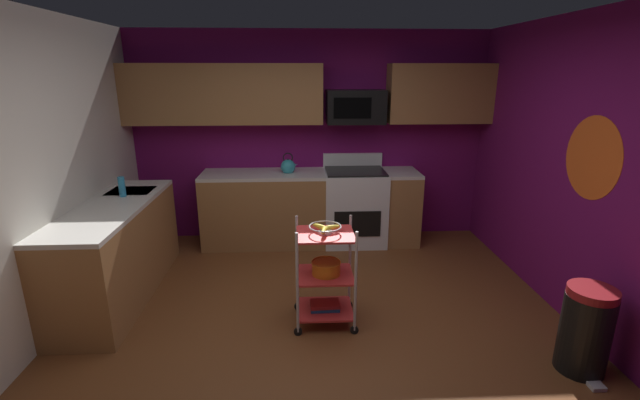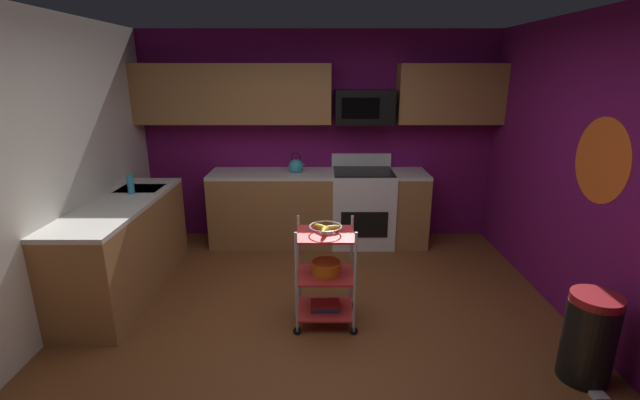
# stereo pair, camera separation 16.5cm
# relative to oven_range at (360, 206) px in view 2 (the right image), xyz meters

# --- Properties ---
(floor) EXTENTS (4.40, 4.80, 0.04)m
(floor) POSITION_rel_oven_range_xyz_m (-0.55, -2.10, -0.50)
(floor) COLOR brown
(floor) RESTS_ON ground
(wall_back) EXTENTS (4.52, 0.06, 2.60)m
(wall_back) POSITION_rel_oven_range_xyz_m (-0.55, 0.33, 0.82)
(wall_back) COLOR #6B1156
(wall_back) RESTS_ON ground
(wall_left) EXTENTS (0.06, 4.80, 2.60)m
(wall_left) POSITION_rel_oven_range_xyz_m (-2.78, -2.10, 0.82)
(wall_left) COLOR silver
(wall_left) RESTS_ON ground
(wall_right) EXTENTS (0.06, 4.80, 2.60)m
(wall_right) POSITION_rel_oven_range_xyz_m (1.68, -2.10, 0.82)
(wall_right) COLOR #6B1156
(wall_right) RESTS_ON ground
(wall_flower_decal) EXTENTS (0.00, 0.67, 0.67)m
(wall_flower_decal) POSITION_rel_oven_range_xyz_m (1.65, -1.90, 0.97)
(wall_flower_decal) COLOR #E5591E
(counter_run) EXTENTS (3.54, 2.52, 0.92)m
(counter_run) POSITION_rel_oven_range_xyz_m (-1.35, -0.53, -0.01)
(counter_run) COLOR #9E6B3D
(counter_run) RESTS_ON ground
(oven_range) EXTENTS (0.76, 0.65, 1.10)m
(oven_range) POSITION_rel_oven_range_xyz_m (0.00, 0.00, 0.00)
(oven_range) COLOR white
(oven_range) RESTS_ON ground
(upper_cabinets) EXTENTS (4.40, 0.33, 0.70)m
(upper_cabinets) POSITION_rel_oven_range_xyz_m (-0.67, 0.13, 1.37)
(upper_cabinets) COLOR #9E6B3D
(microwave) EXTENTS (0.70, 0.39, 0.40)m
(microwave) POSITION_rel_oven_range_xyz_m (-0.00, 0.10, 1.22)
(microwave) COLOR black
(rolling_cart) EXTENTS (0.54, 0.43, 0.91)m
(rolling_cart) POSITION_rel_oven_range_xyz_m (-0.49, -1.85, -0.03)
(rolling_cart) COLOR silver
(rolling_cart) RESTS_ON ground
(fruit_bowl) EXTENTS (0.27, 0.27, 0.07)m
(fruit_bowl) POSITION_rel_oven_range_xyz_m (-0.49, -1.85, 0.40)
(fruit_bowl) COLOR silver
(fruit_bowl) RESTS_ON rolling_cart
(mixing_bowl_large) EXTENTS (0.25, 0.25, 0.11)m
(mixing_bowl_large) POSITION_rel_oven_range_xyz_m (-0.48, -1.85, 0.04)
(mixing_bowl_large) COLOR orange
(mixing_bowl_large) RESTS_ON rolling_cart
(book_stack) EXTENTS (0.26, 0.17, 0.06)m
(book_stack) POSITION_rel_oven_range_xyz_m (-0.49, -1.85, -0.32)
(book_stack) COLOR #1E4C8C
(book_stack) RESTS_ON rolling_cart
(kettle) EXTENTS (0.21, 0.18, 0.26)m
(kettle) POSITION_rel_oven_range_xyz_m (-0.83, -0.00, 0.52)
(kettle) COLOR teal
(kettle) RESTS_ON counter_run
(dish_soap_bottle) EXTENTS (0.06, 0.06, 0.20)m
(dish_soap_bottle) POSITION_rel_oven_range_xyz_m (-2.44, -0.97, 0.54)
(dish_soap_bottle) COLOR #2D8CBF
(dish_soap_bottle) RESTS_ON counter_run
(trash_can) EXTENTS (0.34, 0.42, 0.66)m
(trash_can) POSITION_rel_oven_range_xyz_m (1.35, -2.58, -0.15)
(trash_can) COLOR black
(trash_can) RESTS_ON ground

